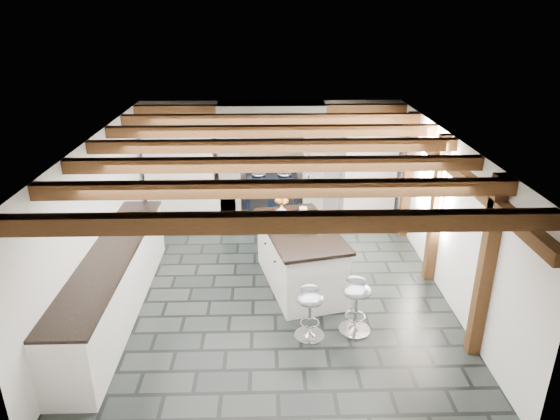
{
  "coord_description": "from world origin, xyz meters",
  "views": [
    {
      "loc": [
        -0.1,
        -6.59,
        3.96
      ],
      "look_at": [
        0.1,
        0.4,
        1.1
      ],
      "focal_mm": 32.0,
      "sensor_mm": 36.0,
      "label": 1
    }
  ],
  "objects_px": {
    "kitchen_island": "(300,256)",
    "bar_stool_far": "(310,306)",
    "range_cooker": "(272,196)",
    "bar_stool_near": "(357,299)"
  },
  "relations": [
    {
      "from": "kitchen_island",
      "to": "bar_stool_far",
      "type": "xyz_separation_m",
      "value": [
        0.05,
        -1.32,
        -0.03
      ]
    },
    {
      "from": "range_cooker",
      "to": "bar_stool_far",
      "type": "distance_m",
      "value": 3.94
    },
    {
      "from": "kitchen_island",
      "to": "bar_stool_near",
      "type": "distance_m",
      "value": 1.38
    },
    {
      "from": "range_cooker",
      "to": "bar_stool_far",
      "type": "xyz_separation_m",
      "value": [
        0.43,
        -3.92,
        -0.02
      ]
    },
    {
      "from": "bar_stool_near",
      "to": "range_cooker",
      "type": "bearing_deg",
      "value": 126.54
    },
    {
      "from": "kitchen_island",
      "to": "bar_stool_far",
      "type": "relative_size",
      "value": 2.85
    },
    {
      "from": "range_cooker",
      "to": "bar_stool_near",
      "type": "height_order",
      "value": "range_cooker"
    },
    {
      "from": "bar_stool_far",
      "to": "range_cooker",
      "type": "bearing_deg",
      "value": 100.65
    },
    {
      "from": "kitchen_island",
      "to": "bar_stool_near",
      "type": "bearing_deg",
      "value": -74.84
    },
    {
      "from": "kitchen_island",
      "to": "bar_stool_near",
      "type": "xyz_separation_m",
      "value": [
        0.65,
        -1.22,
        0.0
      ]
    }
  ]
}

